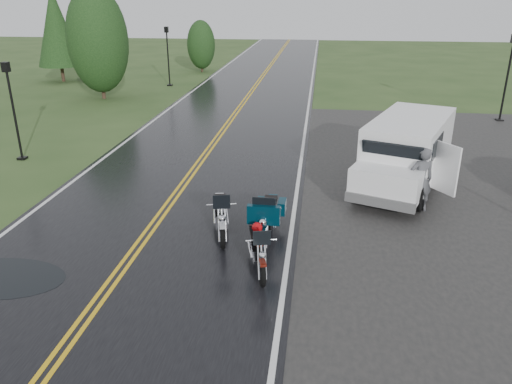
# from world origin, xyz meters

# --- Properties ---
(ground) EXTENTS (120.00, 120.00, 0.00)m
(ground) POSITION_xyz_m (0.00, 0.00, 0.00)
(ground) COLOR #2D471E
(ground) RESTS_ON ground
(road) EXTENTS (8.00, 100.00, 0.04)m
(road) POSITION_xyz_m (0.00, 10.00, 0.02)
(road) COLOR black
(road) RESTS_ON ground
(motorcycle_red) EXTENTS (1.24, 2.25, 1.26)m
(motorcycle_red) POSITION_xyz_m (3.33, -1.10, 0.63)
(motorcycle_red) COLOR #501109
(motorcycle_red) RESTS_ON ground
(motorcycle_teal) EXTENTS (0.94, 2.49, 1.46)m
(motorcycle_teal) POSITION_xyz_m (3.19, 0.28, 0.73)
(motorcycle_teal) COLOR #042432
(motorcycle_teal) RESTS_ON ground
(motorcycle_silver) EXTENTS (1.34, 2.44, 1.37)m
(motorcycle_silver) POSITION_xyz_m (2.16, 0.48, 0.68)
(motorcycle_silver) COLOR #B4B7BD
(motorcycle_silver) RESTS_ON ground
(van_white) EXTENTS (4.16, 6.23, 2.29)m
(van_white) POSITION_xyz_m (5.73, 4.19, 1.15)
(van_white) COLOR white
(van_white) RESTS_ON ground
(person_at_van) EXTENTS (0.80, 0.62, 1.93)m
(person_at_van) POSITION_xyz_m (7.40, 3.56, 0.97)
(person_at_van) COLOR #4A4B4E
(person_at_van) RESTS_ON ground
(lamp_post_near_left) EXTENTS (0.32, 0.32, 3.72)m
(lamp_post_near_left) POSITION_xyz_m (-6.93, 6.72, 1.86)
(lamp_post_near_left) COLOR black
(lamp_post_near_left) RESTS_ON ground
(lamp_post_far_left) EXTENTS (0.34, 0.34, 3.94)m
(lamp_post_far_left) POSITION_xyz_m (-5.90, 23.27, 1.97)
(lamp_post_far_left) COLOR black
(lamp_post_far_left) RESTS_ON ground
(lamp_post_far_right) EXTENTS (0.36, 0.36, 4.23)m
(lamp_post_far_right) POSITION_xyz_m (13.40, 15.51, 2.11)
(lamp_post_far_right) COLOR black
(lamp_post_far_right) RESTS_ON ground
(tree_left_mid) EXTENTS (3.52, 3.52, 5.51)m
(tree_left_mid) POSITION_xyz_m (-8.61, 18.45, 2.75)
(tree_left_mid) COLOR #1E3D19
(tree_left_mid) RESTS_ON ground
(tree_left_far) EXTENTS (2.22, 2.22, 3.42)m
(tree_left_far) POSITION_xyz_m (-5.16, 29.91, 1.71)
(tree_left_far) COLOR #1E3D19
(tree_left_far) RESTS_ON ground
(pine_left_far) EXTENTS (3.02, 3.02, 6.29)m
(pine_left_far) POSITION_xyz_m (-14.08, 24.10, 3.15)
(pine_left_far) COLOR #1E3D19
(pine_left_far) RESTS_ON ground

